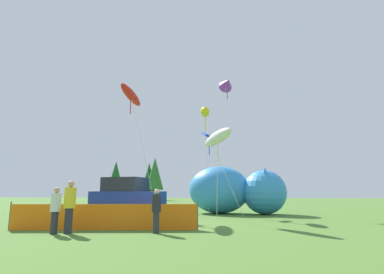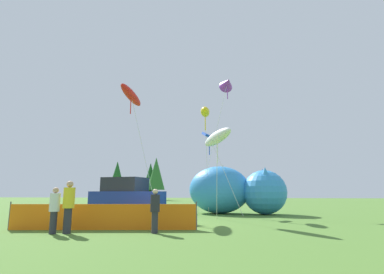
% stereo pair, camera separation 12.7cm
% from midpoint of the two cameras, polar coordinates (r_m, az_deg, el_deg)
% --- Properties ---
extents(ground_plane, '(120.00, 120.00, 0.00)m').
position_cam_midpoint_polar(ground_plane, '(15.30, -6.13, -16.00)').
color(ground_plane, '#4C752D').
extents(parked_car, '(4.14, 2.59, 2.29)m').
position_cam_midpoint_polar(parked_car, '(17.30, -12.06, -11.50)').
color(parked_car, navy).
rests_on(parked_car, ground).
extents(folding_chair, '(0.72, 0.72, 0.92)m').
position_cam_midpoint_polar(folding_chair, '(14.27, -0.38, -14.27)').
color(folding_chair, '#267F33').
rests_on(folding_chair, ground).
extents(inflatable_cat, '(6.99, 4.02, 3.30)m').
position_cam_midpoint_polar(inflatable_cat, '(21.48, 8.08, -10.24)').
color(inflatable_cat, '#338CD8').
rests_on(inflatable_cat, ground).
extents(safety_fence, '(7.53, 1.04, 1.12)m').
position_cam_midpoint_polar(safety_fence, '(13.00, -16.30, -14.41)').
color(safety_fence, orange).
rests_on(safety_fence, ground).
extents(spectator_in_grey_shirt, '(0.42, 0.42, 1.92)m').
position_cam_midpoint_polar(spectator_in_grey_shirt, '(12.33, -22.18, -11.80)').
color(spectator_in_grey_shirt, '#2D2D38').
rests_on(spectator_in_grey_shirt, ground).
extents(spectator_in_black_shirt, '(0.36, 0.36, 1.67)m').
position_cam_midpoint_polar(spectator_in_black_shirt, '(12.42, -24.47, -12.24)').
color(spectator_in_black_shirt, '#2D2D38').
rests_on(spectator_in_black_shirt, ground).
extents(spectator_in_blue_shirt, '(0.35, 0.35, 1.62)m').
position_cam_midpoint_polar(spectator_in_blue_shirt, '(11.60, -6.74, -13.42)').
color(spectator_in_blue_shirt, '#2D2D38').
rests_on(spectator_in_blue_shirt, ground).
extents(kite_yellow_hero, '(0.73, 2.03, 7.33)m').
position_cam_midpoint_polar(kite_yellow_hero, '(20.80, 2.70, 4.72)').
color(kite_yellow_hero, silver).
rests_on(kite_yellow_hero, ground).
extents(kite_purple_delta, '(2.96, 2.18, 10.60)m').
position_cam_midpoint_polar(kite_purple_delta, '(24.22, 6.87, 10.09)').
color(kite_purple_delta, silver).
rests_on(kite_purple_delta, ground).
extents(kite_white_ghost, '(1.94, 3.95, 4.78)m').
position_cam_midpoint_polar(kite_white_ghost, '(15.47, 5.04, -0.13)').
color(kite_white_ghost, silver).
rests_on(kite_white_ghost, ground).
extents(kite_blue_box, '(2.72, 1.84, 5.70)m').
position_cam_midpoint_polar(kite_blue_box, '(20.87, 3.55, -0.09)').
color(kite_blue_box, silver).
rests_on(kite_blue_box, ground).
extents(kite_red_lizard, '(2.47, 2.89, 8.57)m').
position_cam_midpoint_polar(kite_red_lizard, '(20.78, -11.34, 7.73)').
color(kite_red_lizard, silver).
rests_on(kite_red_lizard, ground).
extents(horizon_tree_east, '(2.99, 2.99, 7.14)m').
position_cam_midpoint_polar(horizon_tree_east, '(58.10, -14.02, -7.23)').
color(horizon_tree_east, brown).
rests_on(horizon_tree_east, ground).
extents(horizon_tree_west, '(2.20, 2.20, 5.25)m').
position_cam_midpoint_polar(horizon_tree_west, '(43.28, 6.04, -8.04)').
color(horizon_tree_west, brown).
rests_on(horizon_tree_west, ground).
extents(horizon_tree_mid, '(3.23, 3.23, 7.70)m').
position_cam_midpoint_polar(horizon_tree_mid, '(55.35, -6.79, -6.96)').
color(horizon_tree_mid, brown).
rests_on(horizon_tree_mid, ground).
extents(horizon_tree_northeast, '(2.84, 2.84, 6.77)m').
position_cam_midpoint_polar(horizon_tree_northeast, '(56.26, -7.87, -7.57)').
color(horizon_tree_northeast, brown).
rests_on(horizon_tree_northeast, ground).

